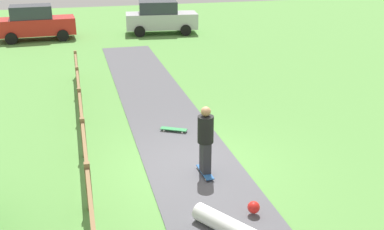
% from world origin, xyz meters
% --- Properties ---
extents(ground_plane, '(60.00, 60.00, 0.00)m').
position_xyz_m(ground_plane, '(0.00, 0.00, 0.00)').
color(ground_plane, '#568E42').
extents(asphalt_path, '(2.40, 28.00, 0.02)m').
position_xyz_m(asphalt_path, '(0.00, 0.00, 0.01)').
color(asphalt_path, '#515156').
rests_on(asphalt_path, ground_plane).
extents(wooden_fence, '(0.12, 18.12, 1.10)m').
position_xyz_m(wooden_fence, '(-2.60, 0.00, 0.67)').
color(wooden_fence, olive).
rests_on(wooden_fence, ground_plane).
extents(skater_riding, '(0.40, 0.81, 1.75)m').
position_xyz_m(skater_riding, '(0.17, -0.47, 1.00)').
color(skater_riding, '#265999').
rests_on(skater_riding, asphalt_path).
extents(skater_fallen, '(1.43, 1.47, 0.36)m').
position_xyz_m(skater_fallen, '(-0.03, -2.82, 0.20)').
color(skater_fallen, white).
rests_on(skater_fallen, asphalt_path).
extents(skateboard_loose, '(0.80, 0.56, 0.08)m').
position_xyz_m(skateboard_loose, '(0.01, 2.32, 0.09)').
color(skateboard_loose, '#338C4C').
rests_on(skateboard_loose, asphalt_path).
extents(parked_car_red, '(4.28, 2.16, 1.92)m').
position_xyz_m(parked_car_red, '(-4.60, 17.23, 0.96)').
color(parked_car_red, red).
rests_on(parked_car_red, ground_plane).
extents(parked_car_silver, '(4.37, 2.37, 1.92)m').
position_xyz_m(parked_car_silver, '(2.55, 17.24, 0.96)').
color(parked_car_silver, '#B7B7BC').
rests_on(parked_car_silver, ground_plane).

